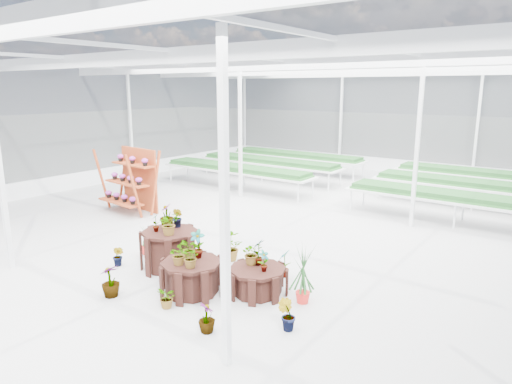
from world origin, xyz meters
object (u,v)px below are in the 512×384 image
Objects in this scene: plinth_tall at (170,250)px; plinth_low at (257,281)px; bird_table at (136,180)px; plinth_mid at (192,277)px; shelf_rack at (128,181)px.

plinth_tall reaches higher than plinth_low.
plinth_tall is 2.21m from plinth_low.
plinth_tall is 6.13m from bird_table.
plinth_tall reaches higher than plinth_mid.
bird_table is at bearing 148.06° from plinth_mid.
bird_table reaches higher than plinth_mid.
plinth_low is 0.71× the size of bird_table.
shelf_rack is at bearing 160.50° from plinth_low.
plinth_low is (1.00, 0.70, -0.06)m from plinth_mid.
plinth_low is at bearing -14.13° from shelf_rack.
bird_table is (-0.75, 0.92, -0.19)m from shelf_rack.
plinth_mid is 6.37m from shelf_rack.
bird_table is (-6.32, 3.94, 0.47)m from plinth_mid.
shelf_rack reaches higher than plinth_tall.
shelf_rack reaches higher than bird_table.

